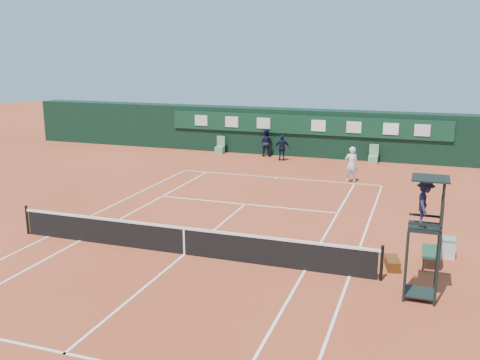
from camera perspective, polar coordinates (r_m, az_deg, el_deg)
name	(u,v)px	position (r m, az deg, el deg)	size (l,w,h in m)	color
ground	(185,254)	(18.19, -5.94, -7.91)	(90.00, 90.00, 0.00)	#B44A2A
court_lines	(185,254)	(18.19, -5.94, -7.89)	(11.05, 23.85, 0.01)	silver
tennis_net	(184,240)	(18.01, -5.98, -6.40)	(12.90, 0.10, 1.10)	black
back_wall	(305,132)	(35.18, 7.00, 5.07)	(40.00, 1.65, 3.00)	black
linesman_chair_left	(220,149)	(35.74, -2.15, 3.36)	(0.55, 0.50, 1.15)	#64996F
linesman_chair_right	(373,158)	(33.50, 14.02, 2.27)	(0.55, 0.50, 1.15)	#649975
umpire_chair	(425,212)	(15.07, 19.17, -3.29)	(0.96, 0.95, 3.42)	black
player_bench	(435,248)	(18.10, 20.09, -6.78)	(0.56, 1.20, 1.10)	#1B4530
tennis_bag	(392,263)	(17.62, 15.93, -8.53)	(0.38, 0.87, 0.33)	black
cooler	(446,247)	(19.08, 21.15, -6.70)	(0.57, 0.57, 0.65)	silver
tennis_ball	(232,205)	(23.63, -0.91, -2.66)	(0.07, 0.07, 0.07)	yellow
player	(351,165)	(28.25, 11.78, 1.63)	(0.68, 0.45, 1.87)	white
ball_kid_left	(266,143)	(34.69, 2.75, 4.01)	(0.87, 0.68, 1.79)	black
ball_kid_right	(282,148)	(33.34, 4.52, 3.45)	(0.95, 0.40, 1.62)	black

